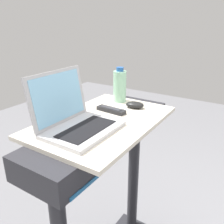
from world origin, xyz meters
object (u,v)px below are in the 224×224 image
at_px(laptop, 75,119).
at_px(water_bottle, 120,86).
at_px(computer_mouse, 135,105).
at_px(tv_remote, 111,110).

relative_size(laptop, water_bottle, 1.62).
height_order(computer_mouse, tv_remote, computer_mouse).
xyz_separation_m(computer_mouse, water_bottle, (0.05, 0.13, 0.08)).
xyz_separation_m(computer_mouse, tv_remote, (-0.12, 0.08, -0.01)).
bearing_deg(laptop, water_bottle, 2.16).
relative_size(computer_mouse, water_bottle, 0.50).
bearing_deg(water_bottle, laptop, -174.67).
distance_m(laptop, tv_remote, 0.27).
bearing_deg(computer_mouse, water_bottle, 53.95).
bearing_deg(water_bottle, tv_remote, -162.84).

